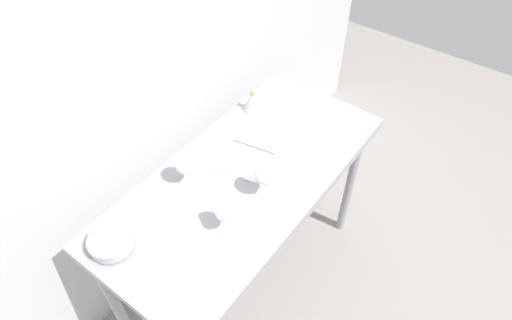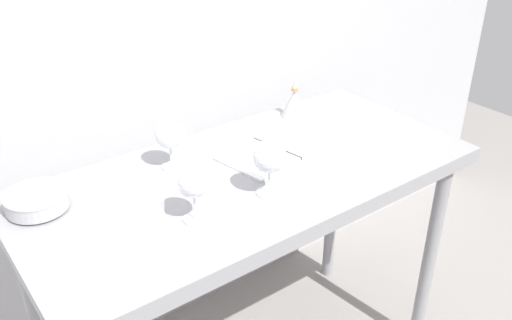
% 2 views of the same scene
% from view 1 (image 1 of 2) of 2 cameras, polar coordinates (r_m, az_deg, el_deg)
% --- Properties ---
extents(ground_plane, '(6.00, 6.00, 0.00)m').
position_cam_1_polar(ground_plane, '(2.63, -1.23, -15.04)').
color(ground_plane, gray).
extents(back_wall, '(3.80, 0.04, 2.60)m').
position_cam_1_polar(back_wall, '(1.90, -13.94, 12.95)').
color(back_wall, '#BCBCC1').
rests_on(back_wall, ground_plane).
extents(steel_counter, '(1.40, 0.65, 0.90)m').
position_cam_1_polar(steel_counter, '(1.97, -1.44, -3.98)').
color(steel_counter, gray).
rests_on(steel_counter, ground_plane).
extents(wine_glass_far_left, '(0.09, 0.09, 0.16)m').
position_cam_1_polar(wine_glass_far_left, '(1.80, -9.21, -0.59)').
color(wine_glass_far_left, white).
rests_on(wine_glass_far_left, steel_counter).
extents(wine_glass_near_center, '(0.09, 0.09, 0.17)m').
position_cam_1_polar(wine_glass_near_center, '(1.73, 1.26, -1.96)').
color(wine_glass_near_center, white).
rests_on(wine_glass_near_center, steel_counter).
extents(wine_glass_near_left, '(0.08, 0.08, 0.16)m').
position_cam_1_polar(wine_glass_near_left, '(1.63, -3.99, -6.79)').
color(wine_glass_near_left, white).
rests_on(wine_glass_near_left, steel_counter).
extents(open_notebook, '(0.41, 0.27, 0.01)m').
position_cam_1_polar(open_notebook, '(2.00, -0.26, 1.59)').
color(open_notebook, white).
rests_on(open_notebook, steel_counter).
extents(tasting_sheet_upper, '(0.27, 0.28, 0.00)m').
position_cam_1_polar(tasting_sheet_upper, '(1.73, -10.14, -9.19)').
color(tasting_sheet_upper, white).
rests_on(tasting_sheet_upper, steel_counter).
extents(tasting_bowl, '(0.17, 0.17, 0.05)m').
position_cam_1_polar(tasting_bowl, '(1.73, -18.43, -10.06)').
color(tasting_bowl, '#DBCC66').
rests_on(tasting_bowl, steel_counter).
extents(decanter_funnel, '(0.10, 0.10, 0.14)m').
position_cam_1_polar(decanter_funnel, '(2.17, -0.46, 7.63)').
color(decanter_funnel, '#BDBDBD').
rests_on(decanter_funnel, steel_counter).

